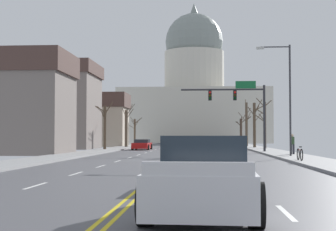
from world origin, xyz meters
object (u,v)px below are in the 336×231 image
object	(u,v)px
sedan_near_01	(204,150)
street_lamp_right	(286,90)
sedan_oncoming_00	(142,145)
pedestrian_00	(292,143)
sedan_oncoming_01	(175,144)
bicycle_parked	(300,154)
sedan_near_02	(201,153)
sedan_near_00	(200,148)
signal_gantry	(240,101)
sedan_near_03	(206,158)
sedan_near_04	(199,168)
pickup_truck_near_05	(204,178)

from	to	relation	value
sedan_near_01	street_lamp_right	bearing A→B (deg)	-4.62
sedan_oncoming_00	pedestrian_00	world-z (taller)	pedestrian_00
sedan_near_01	sedan_oncoming_01	xyz separation A→B (m)	(-3.66, 28.72, 0.02)
bicycle_parked	pedestrian_00	bearing A→B (deg)	82.54
sedan_near_02	bicycle_parked	size ratio (longest dim) A/B	2.47
sedan_near_00	pedestrian_00	size ratio (longest dim) A/B	2.82
signal_gantry	sedan_near_03	xyz separation A→B (m)	(-3.42, -24.74, -4.24)
sedan_oncoming_00	pedestrian_00	xyz separation A→B (m)	(13.99, -16.96, 0.45)
sedan_near_00	street_lamp_right	bearing A→B (deg)	-45.54
sedan_near_02	sedan_oncoming_01	bearing A→B (deg)	95.55
sedan_near_00	sedan_oncoming_01	world-z (taller)	sedan_oncoming_01
sedan_oncoming_01	pedestrian_00	distance (m)	28.00
street_lamp_right	sedan_near_00	distance (m)	10.02
pedestrian_00	bicycle_parked	size ratio (longest dim) A/B	0.90
signal_gantry	sedan_near_04	bearing A→B (deg)	-96.71
sedan_near_02	bicycle_parked	world-z (taller)	sedan_near_02
street_lamp_right	sedan_near_04	xyz separation A→B (m)	(-6.20, -20.93, -4.41)
sedan_near_01	sedan_near_03	world-z (taller)	sedan_near_03
sedan_near_04	pickup_truck_near_05	world-z (taller)	pickup_truck_near_05
sedan_oncoming_01	bicycle_parked	size ratio (longest dim) A/B	2.54
street_lamp_right	sedan_oncoming_01	bearing A→B (deg)	108.28
sedan_near_00	bicycle_parked	world-z (taller)	sedan_near_00
sedan_oncoming_01	sedan_oncoming_00	bearing A→B (deg)	-110.35
street_lamp_right	sedan_near_02	size ratio (longest dim) A/B	1.86
sedan_near_02	sedan_oncoming_00	world-z (taller)	sedan_oncoming_00
sedan_near_00	sedan_near_03	distance (m)	20.68
sedan_oncoming_00	sedan_near_02	bearing A→B (deg)	-75.87
bicycle_parked	sedan_oncoming_01	bearing A→B (deg)	104.67
pickup_truck_near_05	bicycle_parked	xyz separation A→B (m)	(5.79, 20.21, -0.22)
sedan_near_02	bicycle_parked	bearing A→B (deg)	1.09
sedan_near_04	bicycle_parked	bearing A→B (deg)	67.47
sedan_near_03	bicycle_parked	world-z (taller)	sedan_near_03
sedan_oncoming_00	sedan_near_01	bearing A→B (deg)	-70.61
signal_gantry	sedan_near_03	world-z (taller)	signal_gantry
street_lamp_right	sedan_near_00	xyz separation A→B (m)	(-6.30, 6.42, -4.42)
sedan_near_01	sedan_oncoming_00	size ratio (longest dim) A/B	1.02
street_lamp_right	pickup_truck_near_05	world-z (taller)	street_lamp_right
sedan_oncoming_00	pedestrian_00	distance (m)	21.99
sedan_near_04	sedan_oncoming_00	distance (m)	41.76
sedan_near_00	sedan_near_04	size ratio (longest dim) A/B	0.95
street_lamp_right	sedan_near_03	distance (m)	16.05
sedan_near_00	sedan_near_03	bearing A→B (deg)	-88.97
signal_gantry	sedan_near_00	world-z (taller)	signal_gantry
sedan_near_01	bicycle_parked	distance (m)	9.12
signal_gantry	sedan_near_02	world-z (taller)	signal_gantry
signal_gantry	street_lamp_right	distance (m)	10.78
sedan_oncoming_01	pickup_truck_near_05	bearing A→B (deg)	-86.33
pickup_truck_near_05	sedan_near_04	bearing A→B (deg)	91.45
sedan_near_01	pedestrian_00	bearing A→B (deg)	22.02
sedan_near_02	bicycle_parked	xyz separation A→B (m)	(5.89, 0.11, -0.06)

